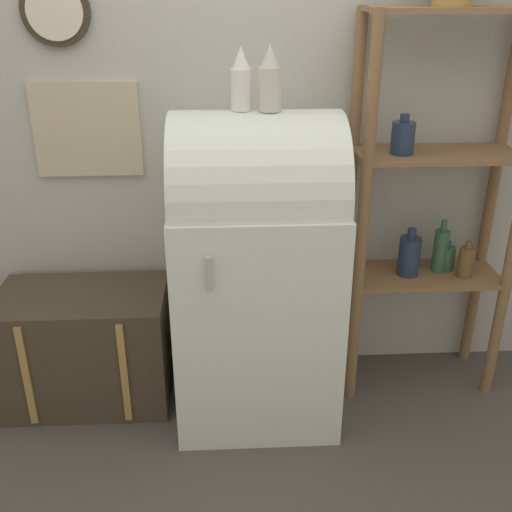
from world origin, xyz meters
The scene contains 7 objects.
ground_plane centered at (0.00, 0.00, 0.00)m, with size 12.00×12.00×0.00m, color #4C4742.
wall_back centered at (-0.01, 0.57, 1.35)m, with size 7.00×0.09×2.70m.
refrigerator centered at (0.00, 0.22, 0.70)m, with size 0.69×0.70×1.35m.
suitcase_trunk centered at (-0.78, 0.29, 0.27)m, with size 0.75×0.45×0.54m.
shelf_unit centered at (0.78, 0.36, 0.95)m, with size 0.72×0.33×1.72m.
vase_left centered at (-0.06, 0.23, 1.46)m, with size 0.08×0.08×0.24m.
vase_center centered at (0.05, 0.21, 1.47)m, with size 0.09×0.09×0.25m.
Camera 1 is at (-0.12, -2.09, 1.79)m, focal length 42.00 mm.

